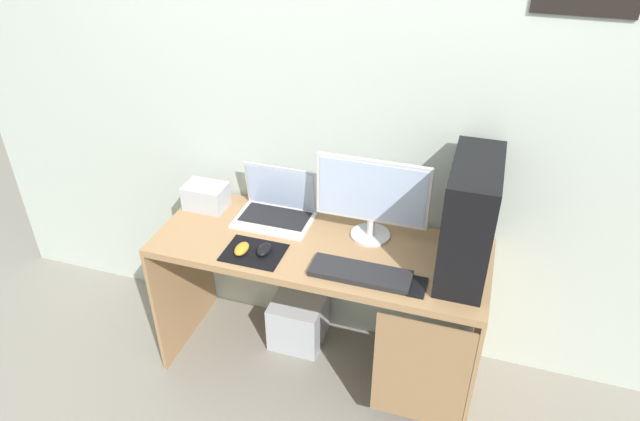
{
  "coord_description": "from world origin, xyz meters",
  "views": [
    {
      "loc": [
        0.62,
        -1.95,
        2.24
      ],
      "look_at": [
        0.0,
        0.0,
        0.93
      ],
      "focal_mm": 31.8,
      "sensor_mm": 36.0,
      "label": 1
    }
  ],
  "objects_px": {
    "monitor": "(372,197)",
    "projector": "(206,196)",
    "mouse_right": "(242,249)",
    "pc_tower": "(469,219)",
    "mouse_left": "(264,249)",
    "laptop": "(276,208)",
    "keyboard": "(361,273)",
    "cell_phone": "(417,287)",
    "subwoofer": "(299,320)"
  },
  "relations": [
    {
      "from": "pc_tower",
      "to": "mouse_right",
      "type": "bearing_deg",
      "value": -168.68
    },
    {
      "from": "pc_tower",
      "to": "mouse_right",
      "type": "xyz_separation_m",
      "value": [
        -0.92,
        -0.18,
        -0.23
      ]
    },
    {
      "from": "mouse_right",
      "to": "cell_phone",
      "type": "distance_m",
      "value": 0.77
    },
    {
      "from": "subwoofer",
      "to": "pc_tower",
      "type": "bearing_deg",
      "value": -8.02
    },
    {
      "from": "laptop",
      "to": "mouse_left",
      "type": "distance_m",
      "value": 0.3
    },
    {
      "from": "pc_tower",
      "to": "monitor",
      "type": "bearing_deg",
      "value": 166.15
    },
    {
      "from": "monitor",
      "to": "mouse_left",
      "type": "distance_m",
      "value": 0.52
    },
    {
      "from": "keyboard",
      "to": "subwoofer",
      "type": "xyz_separation_m",
      "value": [
        -0.39,
        0.29,
        -0.63
      ]
    },
    {
      "from": "projector",
      "to": "cell_phone",
      "type": "distance_m",
      "value": 1.13
    },
    {
      "from": "projector",
      "to": "pc_tower",
      "type": "bearing_deg",
      "value": -5.14
    },
    {
      "from": "pc_tower",
      "to": "subwoofer",
      "type": "distance_m",
      "value": 1.17
    },
    {
      "from": "pc_tower",
      "to": "cell_phone",
      "type": "relative_size",
      "value": 3.81
    },
    {
      "from": "laptop",
      "to": "pc_tower",
      "type": "bearing_deg",
      "value": -8.35
    },
    {
      "from": "laptop",
      "to": "projector",
      "type": "distance_m",
      "value": 0.36
    },
    {
      "from": "pc_tower",
      "to": "laptop",
      "type": "xyz_separation_m",
      "value": [
        -0.88,
        0.13,
        -0.2
      ]
    },
    {
      "from": "keyboard",
      "to": "cell_phone",
      "type": "distance_m",
      "value": 0.24
    },
    {
      "from": "mouse_left",
      "to": "pc_tower",
      "type": "bearing_deg",
      "value": 10.92
    },
    {
      "from": "laptop",
      "to": "mouse_right",
      "type": "relative_size",
      "value": 3.75
    },
    {
      "from": "pc_tower",
      "to": "laptop",
      "type": "relative_size",
      "value": 1.38
    },
    {
      "from": "subwoofer",
      "to": "laptop",
      "type": "bearing_deg",
      "value": 169.23
    },
    {
      "from": "laptop",
      "to": "projector",
      "type": "relative_size",
      "value": 1.8
    },
    {
      "from": "monitor",
      "to": "keyboard",
      "type": "bearing_deg",
      "value": -84.38
    },
    {
      "from": "pc_tower",
      "to": "keyboard",
      "type": "height_order",
      "value": "pc_tower"
    },
    {
      "from": "subwoofer",
      "to": "keyboard",
      "type": "bearing_deg",
      "value": -36.76
    },
    {
      "from": "keyboard",
      "to": "mouse_right",
      "type": "relative_size",
      "value": 4.38
    },
    {
      "from": "keyboard",
      "to": "mouse_right",
      "type": "distance_m",
      "value": 0.53
    },
    {
      "from": "monitor",
      "to": "projector",
      "type": "relative_size",
      "value": 2.5
    },
    {
      "from": "mouse_left",
      "to": "subwoofer",
      "type": "relative_size",
      "value": 0.36
    },
    {
      "from": "keyboard",
      "to": "subwoofer",
      "type": "height_order",
      "value": "keyboard"
    },
    {
      "from": "monitor",
      "to": "mouse_left",
      "type": "relative_size",
      "value": 5.21
    },
    {
      "from": "pc_tower",
      "to": "keyboard",
      "type": "relative_size",
      "value": 1.18
    },
    {
      "from": "keyboard",
      "to": "mouse_left",
      "type": "relative_size",
      "value": 4.38
    },
    {
      "from": "mouse_left",
      "to": "cell_phone",
      "type": "bearing_deg",
      "value": -2.19
    },
    {
      "from": "mouse_left",
      "to": "cell_phone",
      "type": "relative_size",
      "value": 0.74
    },
    {
      "from": "monitor",
      "to": "mouse_right",
      "type": "height_order",
      "value": "monitor"
    },
    {
      "from": "monitor",
      "to": "cell_phone",
      "type": "xyz_separation_m",
      "value": [
        0.26,
        -0.29,
        -0.2
      ]
    },
    {
      "from": "laptop",
      "to": "mouse_left",
      "type": "bearing_deg",
      "value": -79.18
    },
    {
      "from": "laptop",
      "to": "subwoofer",
      "type": "relative_size",
      "value": 1.35
    },
    {
      "from": "mouse_right",
      "to": "monitor",
      "type": "bearing_deg",
      "value": 29.77
    },
    {
      "from": "mouse_right",
      "to": "projector",
      "type": "bearing_deg",
      "value": 137.28
    },
    {
      "from": "pc_tower",
      "to": "mouse_left",
      "type": "bearing_deg",
      "value": -169.08
    },
    {
      "from": "laptop",
      "to": "mouse_right",
      "type": "distance_m",
      "value": 0.32
    },
    {
      "from": "mouse_left",
      "to": "laptop",
      "type": "bearing_deg",
      "value": 100.82
    },
    {
      "from": "monitor",
      "to": "projector",
      "type": "xyz_separation_m",
      "value": [
        -0.82,
        0.01,
        -0.15
      ]
    },
    {
      "from": "monitor",
      "to": "laptop",
      "type": "height_order",
      "value": "monitor"
    },
    {
      "from": "mouse_right",
      "to": "subwoofer",
      "type": "distance_m",
      "value": 0.72
    },
    {
      "from": "projector",
      "to": "subwoofer",
      "type": "height_order",
      "value": "projector"
    },
    {
      "from": "subwoofer",
      "to": "mouse_left",
      "type": "bearing_deg",
      "value": -100.27
    },
    {
      "from": "keyboard",
      "to": "cell_phone",
      "type": "relative_size",
      "value": 3.23
    },
    {
      "from": "pc_tower",
      "to": "projector",
      "type": "bearing_deg",
      "value": 174.86
    }
  ]
}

